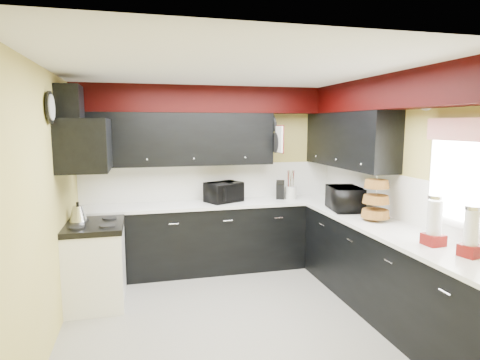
{
  "coord_description": "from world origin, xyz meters",
  "views": [
    {
      "loc": [
        -0.98,
        -3.79,
        1.99
      ],
      "look_at": [
        0.18,
        0.85,
        1.33
      ],
      "focal_mm": 30.0,
      "sensor_mm": 36.0,
      "label": 1
    }
  ],
  "objects_px": {
    "utensil_crock": "(291,193)",
    "kettle": "(78,213)",
    "toaster_oven": "(224,192)",
    "microwave": "(345,199)",
    "knife_block": "(280,190)"
  },
  "relations": [
    {
      "from": "microwave",
      "to": "utensil_crock",
      "type": "bearing_deg",
      "value": 32.54
    },
    {
      "from": "knife_block",
      "to": "kettle",
      "type": "height_order",
      "value": "knife_block"
    },
    {
      "from": "utensil_crock",
      "to": "kettle",
      "type": "relative_size",
      "value": 0.95
    },
    {
      "from": "microwave",
      "to": "kettle",
      "type": "xyz_separation_m",
      "value": [
        -3.14,
        0.28,
        -0.08
      ]
    },
    {
      "from": "toaster_oven",
      "to": "microwave",
      "type": "distance_m",
      "value": 1.62
    },
    {
      "from": "kettle",
      "to": "microwave",
      "type": "bearing_deg",
      "value": -5.18
    },
    {
      "from": "kettle",
      "to": "utensil_crock",
      "type": "bearing_deg",
      "value": 12.3
    },
    {
      "from": "toaster_oven",
      "to": "kettle",
      "type": "distance_m",
      "value": 1.9
    },
    {
      "from": "microwave",
      "to": "kettle",
      "type": "bearing_deg",
      "value": 94.46
    },
    {
      "from": "utensil_crock",
      "to": "kettle",
      "type": "height_order",
      "value": "utensil_crock"
    },
    {
      "from": "utensil_crock",
      "to": "knife_block",
      "type": "height_order",
      "value": "knife_block"
    },
    {
      "from": "toaster_oven",
      "to": "kettle",
      "type": "height_order",
      "value": "toaster_oven"
    },
    {
      "from": "toaster_oven",
      "to": "microwave",
      "type": "height_order",
      "value": "microwave"
    },
    {
      "from": "utensil_crock",
      "to": "kettle",
      "type": "bearing_deg",
      "value": -167.7
    },
    {
      "from": "microwave",
      "to": "utensil_crock",
      "type": "relative_size",
      "value": 2.92
    }
  ]
}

